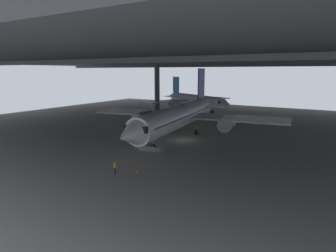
# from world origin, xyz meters

# --- Properties ---
(ground_plane) EXTENTS (110.00, 110.00, 0.00)m
(ground_plane) POSITION_xyz_m (0.00, 0.00, 0.00)
(ground_plane) COLOR gray
(hangar_structure) EXTENTS (121.00, 99.00, 14.29)m
(hangar_structure) POSITION_xyz_m (-0.04, 13.75, 13.67)
(hangar_structure) COLOR #4C4F54
(hangar_structure) RESTS_ON ground_plane
(airplane_main) EXTENTS (37.03, 38.04, 11.85)m
(airplane_main) POSITION_xyz_m (-1.41, 2.31, 3.52)
(airplane_main) COLOR white
(airplane_main) RESTS_ON ground_plane
(boarding_stairs) EXTENTS (4.43, 2.04, 4.74)m
(boarding_stairs) POSITION_xyz_m (-0.54, -8.21, 0.74)
(boarding_stairs) COLOR slate
(boarding_stairs) RESTS_ON ground_plane
(crew_worker_near_nose) EXTENTS (0.35, 0.51, 1.58)m
(crew_worker_near_nose) POSITION_xyz_m (2.19, -18.68, 0.89)
(crew_worker_near_nose) COLOR #232838
(crew_worker_near_nose) RESTS_ON ground_plane
(crew_worker_by_stairs) EXTENTS (0.33, 0.52, 1.70)m
(crew_worker_by_stairs) POSITION_xyz_m (-1.00, -5.33, 0.97)
(crew_worker_by_stairs) COLOR #232838
(crew_worker_by_stairs) RESTS_ON ground_plane
(airplane_distant) EXTENTS (27.32, 27.53, 9.54)m
(airplane_distant) POSITION_xyz_m (-14.40, 35.02, 3.09)
(airplane_distant) COLOR white
(airplane_distant) RESTS_ON ground_plane
(traffic_cone_orange) EXTENTS (0.36, 0.36, 0.60)m
(traffic_cone_orange) POSITION_xyz_m (4.27, -17.34, 0.29)
(traffic_cone_orange) COLOR black
(traffic_cone_orange) RESTS_ON ground_plane
(baggage_tug) EXTENTS (2.15, 2.50, 0.90)m
(baggage_tug) POSITION_xyz_m (-9.17, 9.30, 0.53)
(baggage_tug) COLOR yellow
(baggage_tug) RESTS_ON ground_plane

